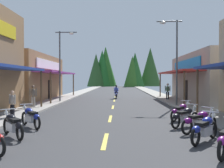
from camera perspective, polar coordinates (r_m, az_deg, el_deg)
name	(u,v)px	position (r m, az deg, el deg)	size (l,w,h in m)	color
ground	(115,97)	(30.88, 0.74, -3.07)	(9.43, 90.73, 0.10)	#38383A
sidewalk_left	(68,96)	(31.52, -9.99, -2.80)	(2.29, 90.73, 0.12)	#9E9991
sidewalk_right	(163,97)	(31.33, 11.53, -2.83)	(2.29, 90.73, 0.12)	gray
centerline_dashes	(116,95)	(34.16, 0.83, -2.58)	(0.16, 67.31, 0.01)	#E0C64C
storefront_left_far	(11,77)	(29.14, -22.08, 1.40)	(10.34, 12.30, 4.77)	olive
streetlamp_left	(63,57)	(24.18, -11.14, 6.10)	(2.03, 0.30, 6.71)	#474C51
streetlamp_right	(173,51)	(20.81, 13.80, 7.22)	(2.03, 0.30, 6.92)	#474C51
motorcycle_parked_right_1	(205,128)	(9.41, 20.31, -9.43)	(1.48, 1.68, 1.04)	black
motorcycle_parked_right_2	(199,121)	(10.94, 19.20, -7.95)	(1.84, 1.27, 1.04)	black
motorcycle_parked_right_3	(185,116)	(12.08, 16.29, -7.08)	(1.66, 1.50, 1.04)	black
motorcycle_parked_right_4	(181,111)	(13.90, 15.40, -6.00)	(1.51, 1.65, 1.04)	black
motorcycle_parked_left_2	(13,125)	(10.26, -21.62, -8.57)	(1.49, 1.67, 1.04)	black
motorcycle_parked_left_3	(31,117)	(12.11, -18.00, -7.07)	(1.48, 1.68, 1.04)	black
rider_cruising_lead	(116,93)	(28.35, 0.96, -2.02)	(0.60, 2.14, 1.57)	black
pedestrian_browsing	(168,90)	(26.61, 12.54, -1.45)	(0.57, 0.26, 1.76)	black
pedestrian_waiting	(33,95)	(19.68, -17.50, -2.39)	(0.57, 0.28, 1.75)	#B2A599
pedestrian_strolling	(12,103)	(14.93, -21.74, -3.97)	(0.49, 0.42, 1.57)	black
treeline_backdrop	(122,68)	(77.59, 2.20, 3.55)	(23.06, 12.27, 12.40)	#326423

